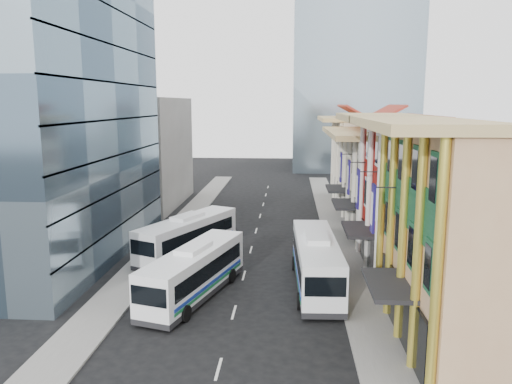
# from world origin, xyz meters

# --- Properties ---
(ground) EXTENTS (200.00, 200.00, 0.00)m
(ground) POSITION_xyz_m (0.00, 0.00, 0.00)
(ground) COLOR black
(ground) RESTS_ON ground
(sidewalk_right) EXTENTS (3.00, 90.00, 0.15)m
(sidewalk_right) POSITION_xyz_m (8.50, 22.00, 0.07)
(sidewalk_right) COLOR slate
(sidewalk_right) RESTS_ON ground
(sidewalk_left) EXTENTS (3.00, 90.00, 0.15)m
(sidewalk_left) POSITION_xyz_m (-8.50, 22.00, 0.07)
(sidewalk_left) COLOR slate
(sidewalk_left) RESTS_ON ground
(shophouse_tan) EXTENTS (8.00, 14.00, 12.00)m
(shophouse_tan) POSITION_xyz_m (14.00, 5.00, 6.00)
(shophouse_tan) COLOR tan
(shophouse_tan) RESTS_ON ground
(shophouse_red) EXTENTS (8.00, 10.00, 12.00)m
(shophouse_red) POSITION_xyz_m (14.00, 17.00, 6.00)
(shophouse_red) COLOR maroon
(shophouse_red) RESTS_ON ground
(shophouse_cream_near) EXTENTS (8.00, 9.00, 10.00)m
(shophouse_cream_near) POSITION_xyz_m (14.00, 26.50, 5.00)
(shophouse_cream_near) COLOR silver
(shophouse_cream_near) RESTS_ON ground
(shophouse_cream_mid) EXTENTS (8.00, 9.00, 10.00)m
(shophouse_cream_mid) POSITION_xyz_m (14.00, 35.50, 5.00)
(shophouse_cream_mid) COLOR silver
(shophouse_cream_mid) RESTS_ON ground
(shophouse_cream_far) EXTENTS (8.00, 12.00, 11.00)m
(shophouse_cream_far) POSITION_xyz_m (14.00, 46.00, 5.50)
(shophouse_cream_far) COLOR silver
(shophouse_cream_far) RESTS_ON ground
(office_tower) EXTENTS (12.00, 26.00, 30.00)m
(office_tower) POSITION_xyz_m (-17.00, 19.00, 15.00)
(office_tower) COLOR #405466
(office_tower) RESTS_ON ground
(office_block_far) EXTENTS (10.00, 18.00, 14.00)m
(office_block_far) POSITION_xyz_m (-16.00, 42.00, 7.00)
(office_block_far) COLOR gray
(office_block_far) RESTS_ON ground
(bus_left_near) EXTENTS (5.88, 11.99, 3.75)m
(bus_left_near) POSITION_xyz_m (-3.02, 10.44, 1.87)
(bus_left_near) COLOR white
(bus_left_near) RESTS_ON ground
(bus_left_far) EXTENTS (7.49, 11.88, 3.79)m
(bus_left_far) POSITION_xyz_m (-5.36, 19.70, 1.89)
(bus_left_far) COLOR silver
(bus_left_far) RESTS_ON ground
(bus_right) EXTENTS (3.39, 12.57, 4.00)m
(bus_right) POSITION_xyz_m (5.50, 12.91, 2.00)
(bus_right) COLOR white
(bus_right) RESTS_ON ground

